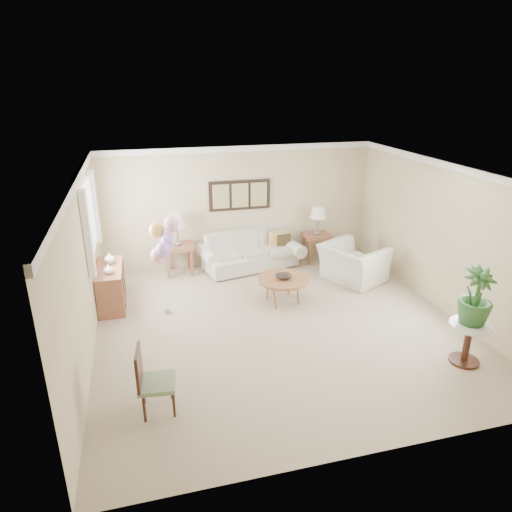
# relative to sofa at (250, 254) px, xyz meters

# --- Properties ---
(ground_plane) EXTENTS (6.00, 6.00, 0.00)m
(ground_plane) POSITION_rel_sofa_xyz_m (-0.13, -2.59, -0.32)
(ground_plane) COLOR tan
(room_shell) EXTENTS (6.04, 6.04, 2.60)m
(room_shell) POSITION_rel_sofa_xyz_m (-0.24, -2.50, 1.31)
(room_shell) COLOR beige
(room_shell) RESTS_ON ground
(wall_art_triptych) EXTENTS (1.35, 0.06, 0.65)m
(wall_art_triptych) POSITION_rel_sofa_xyz_m (-0.13, 0.37, 1.23)
(wall_art_triptych) COLOR black
(wall_art_triptych) RESTS_ON ground
(sofa) EXTENTS (2.35, 1.22, 0.81)m
(sofa) POSITION_rel_sofa_xyz_m (0.00, 0.00, 0.00)
(sofa) COLOR beige
(sofa) RESTS_ON ground
(end_table_left) EXTENTS (0.60, 0.55, 0.65)m
(end_table_left) POSITION_rel_sofa_xyz_m (-1.55, 0.05, 0.23)
(end_table_left) COLOR #905A3F
(end_table_left) RESTS_ON ground
(end_table_right) EXTENTS (0.59, 0.53, 0.64)m
(end_table_right) POSITION_rel_sofa_xyz_m (1.56, 0.01, 0.22)
(end_table_right) COLOR #905A3F
(end_table_right) RESTS_ON ground
(lamp_left) EXTENTS (0.38, 0.38, 0.67)m
(lamp_left) POSITION_rel_sofa_xyz_m (-1.55, 0.05, 0.85)
(lamp_left) COLOR gray
(lamp_left) RESTS_ON end_table_left
(lamp_right) EXTENTS (0.36, 0.36, 0.63)m
(lamp_right) POSITION_rel_sofa_xyz_m (1.56, 0.01, 0.80)
(lamp_right) COLOR gray
(lamp_right) RESTS_ON end_table_right
(coffee_table) EXTENTS (0.95, 0.95, 0.48)m
(coffee_table) POSITION_rel_sofa_xyz_m (0.18, -1.78, 0.12)
(coffee_table) COLOR #95583D
(coffee_table) RESTS_ON ground
(decor_bowl) EXTENTS (0.33, 0.33, 0.07)m
(decor_bowl) POSITION_rel_sofa_xyz_m (0.18, -1.80, 0.19)
(decor_bowl) COLOR #2A211D
(decor_bowl) RESTS_ON coffee_table
(armchair) EXTENTS (1.42, 1.49, 0.76)m
(armchair) POSITION_rel_sofa_xyz_m (1.86, -1.22, 0.06)
(armchair) COLOR beige
(armchair) RESTS_ON ground
(side_table) EXTENTS (0.58, 0.58, 0.63)m
(side_table) POSITION_rel_sofa_xyz_m (2.17, -4.33, 0.16)
(side_table) COLOR silver
(side_table) RESTS_ON ground
(potted_plant) EXTENTS (0.51, 0.51, 0.85)m
(potted_plant) POSITION_rel_sofa_xyz_m (2.19, -4.30, 0.74)
(potted_plant) COLOR #1A4C1A
(potted_plant) RESTS_ON side_table
(accent_chair) EXTENTS (0.49, 0.49, 0.91)m
(accent_chair) POSITION_rel_sofa_xyz_m (-2.31, -4.25, 0.15)
(accent_chair) COLOR gray
(accent_chair) RESTS_ON ground
(credenza) EXTENTS (0.46, 1.20, 0.74)m
(credenza) POSITION_rel_sofa_xyz_m (-2.89, -1.09, 0.05)
(credenza) COLOR #905A3F
(credenza) RESTS_ON ground
(vase_white) EXTENTS (0.22, 0.22, 0.18)m
(vase_white) POSITION_rel_sofa_xyz_m (-2.87, -1.39, 0.51)
(vase_white) COLOR silver
(vase_white) RESTS_ON credenza
(vase_sage) EXTENTS (0.23, 0.23, 0.21)m
(vase_sage) POSITION_rel_sofa_xyz_m (-2.87, -0.89, 0.52)
(vase_sage) COLOR #B2C1A9
(vase_sage) RESTS_ON credenza
(balloon_cluster) EXTENTS (0.51, 0.47, 1.78)m
(balloon_cluster) POSITION_rel_sofa_xyz_m (-1.92, -1.70, 1.05)
(balloon_cluster) COLOR gray
(balloon_cluster) RESTS_ON ground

